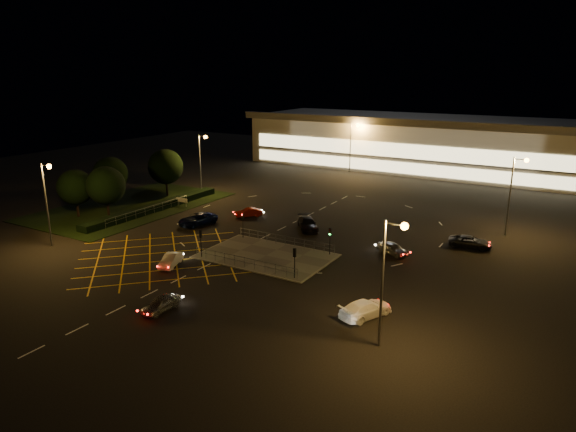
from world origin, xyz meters
The scene contains 27 objects.
ground centered at (0.00, 0.00, 0.00)m, with size 180.00×180.00×0.00m, color black.
pedestrian_island centered at (2.00, -2.00, 0.06)m, with size 14.00×9.00×0.12m, color #4C4944.
grass_verge centered at (-28.00, 6.00, 0.04)m, with size 18.00×30.00×0.08m, color black.
hedge centered at (-23.00, 6.00, 0.50)m, with size 2.00×26.00×1.00m, color black.
supermarket centered at (0.00, 61.95, 5.31)m, with size 72.00×26.50×10.50m.
streetlight_sw centered at (-21.56, -12.00, 6.56)m, with size 1.78×0.56×10.03m.
streetlight_se centered at (20.44, -14.00, 6.56)m, with size 1.78×0.56×10.03m.
streetlight_nw centered at (-23.56, 18.00, 6.56)m, with size 1.78×0.56×10.03m.
streetlight_ne centered at (24.44, 20.00, 6.56)m, with size 1.78×0.56×10.03m.
streetlight_far_left centered at (-9.56, 48.00, 6.56)m, with size 1.78×0.56×10.03m.
signal_sw centered at (-4.00, -5.99, 2.37)m, with size 0.28×0.30×3.15m.
signal_se centered at (8.00, -5.99, 2.37)m, with size 0.28×0.30×3.15m.
signal_nw centered at (-4.00, 1.99, 2.37)m, with size 0.28×0.30×3.15m.
signal_ne centered at (8.00, 1.99, 2.37)m, with size 0.28×0.30×3.15m.
tree_a centered at (-30.00, -2.00, 4.33)m, with size 5.04×5.04×6.86m.
tree_b centered at (-32.00, 6.00, 4.64)m, with size 5.40×5.40×7.35m.
tree_c centered at (-28.00, 14.00, 4.95)m, with size 5.76×5.76×7.84m.
tree_d centered at (-34.00, 20.00, 4.02)m, with size 4.68×4.68×6.37m.
tree_e centered at (-26.00, 0.00, 4.64)m, with size 5.40×5.40×7.35m.
car_near_silver centered at (1.47, -18.04, 0.65)m, with size 1.54×3.84×1.31m, color #9EA1A4.
car_queue_white centered at (-5.24, -9.60, 0.65)m, with size 1.37×3.92×1.29m, color white.
car_left_blue centered at (-12.77, 3.70, 0.77)m, with size 2.55×5.53×1.54m, color #0A1441.
car_far_dkgrey centered at (1.13, 9.43, 0.77)m, with size 2.16×5.32×1.54m, color black.
car_right_silver centered at (13.99, 5.99, 0.69)m, with size 1.62×4.04×1.38m, color #A0A2A7.
car_circ_red centered at (-9.08, 10.51, 0.62)m, with size 1.31×3.76×1.24m, color maroon.
car_east_grey centered at (21.14, 12.89, 0.69)m, with size 2.28×4.94×1.37m, color black.
car_approach_white centered at (17.26, -10.01, 0.74)m, with size 2.06×5.07×1.47m, color white.
Camera 1 is at (31.77, -47.54, 20.21)m, focal length 32.00 mm.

